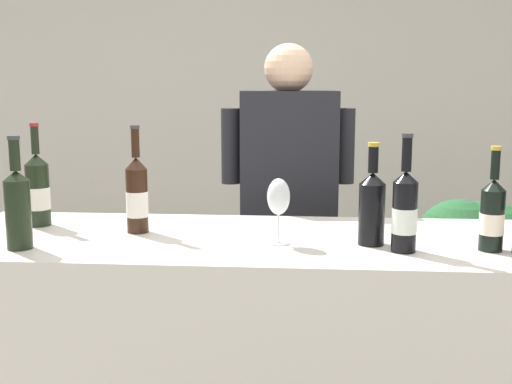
% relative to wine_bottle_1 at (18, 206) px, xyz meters
% --- Properties ---
extents(wall_back, '(8.00, 0.10, 2.80)m').
position_rel_wine_bottle_1_xyz_m(wall_back, '(0.83, 2.80, 0.27)').
color(wall_back, beige).
rests_on(wall_back, ground_plane).
extents(counter, '(2.30, 0.69, 1.00)m').
position_rel_wine_bottle_1_xyz_m(counter, '(0.83, 0.20, -0.63)').
color(counter, beige).
rests_on(counter, ground_plane).
extents(wine_bottle_1, '(0.08, 0.08, 0.34)m').
position_rel_wine_bottle_1_xyz_m(wine_bottle_1, '(0.00, 0.00, 0.00)').
color(wine_bottle_1, black).
rests_on(wine_bottle_1, counter).
extents(wine_bottle_2, '(0.08, 0.08, 0.32)m').
position_rel_wine_bottle_1_xyz_m(wine_bottle_2, '(1.07, 0.14, -0.01)').
color(wine_bottle_2, black).
rests_on(wine_bottle_2, counter).
extents(wine_bottle_4, '(0.07, 0.07, 0.35)m').
position_rel_wine_bottle_1_xyz_m(wine_bottle_4, '(1.16, 0.06, -0.01)').
color(wine_bottle_4, black).
rests_on(wine_bottle_4, counter).
extents(wine_bottle_5, '(0.07, 0.07, 0.36)m').
position_rel_wine_bottle_1_xyz_m(wine_bottle_5, '(0.30, 0.24, -0.00)').
color(wine_bottle_5, black).
rests_on(wine_bottle_5, counter).
extents(wine_bottle_6, '(0.07, 0.07, 0.31)m').
position_rel_wine_bottle_1_xyz_m(wine_bottle_6, '(1.42, 0.09, -0.02)').
color(wine_bottle_6, black).
rests_on(wine_bottle_6, counter).
extents(wine_bottle_7, '(0.08, 0.08, 0.36)m').
position_rel_wine_bottle_1_xyz_m(wine_bottle_7, '(-0.07, 0.32, -0.01)').
color(wine_bottle_7, black).
rests_on(wine_bottle_7, counter).
extents(wine_glass, '(0.07, 0.07, 0.21)m').
position_rel_wine_bottle_1_xyz_m(wine_glass, '(0.78, 0.12, 0.01)').
color(wine_glass, silver).
rests_on(wine_glass, counter).
extents(person_server, '(0.56, 0.27, 1.66)m').
position_rel_wine_bottle_1_xyz_m(person_server, '(0.79, 0.86, -0.32)').
color(person_server, black).
rests_on(person_server, ground_plane).
extents(potted_shrub, '(0.67, 0.59, 0.94)m').
position_rel_wine_bottle_1_xyz_m(potted_shrub, '(1.66, 1.34, -0.48)').
color(potted_shrub, brown).
rests_on(potted_shrub, ground_plane).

